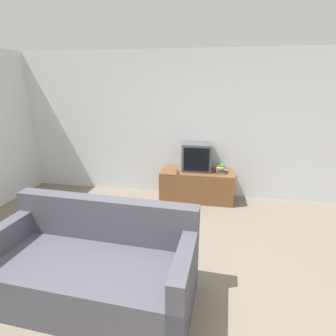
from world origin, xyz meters
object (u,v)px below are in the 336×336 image
(television, at_px, (197,157))
(book_stack, at_px, (221,169))
(remote_on_stand, at_px, (178,172))
(tv_stand, at_px, (197,186))
(couch, at_px, (94,269))

(television, distance_m, book_stack, 0.46)
(remote_on_stand, bearing_deg, tv_stand, 21.54)
(television, relative_size, book_stack, 2.39)
(couch, bearing_deg, remote_on_stand, 81.13)
(couch, xyz_separation_m, book_stack, (1.24, 2.48, 0.31))
(television, height_order, book_stack, television)
(tv_stand, distance_m, couch, 2.62)
(tv_stand, bearing_deg, book_stack, -0.20)
(tv_stand, height_order, couch, couch)
(book_stack, relative_size, remote_on_stand, 1.15)
(television, bearing_deg, remote_on_stand, -146.96)
(tv_stand, distance_m, book_stack, 0.53)
(tv_stand, relative_size, remote_on_stand, 6.91)
(tv_stand, bearing_deg, remote_on_stand, -158.46)
(book_stack, bearing_deg, remote_on_stand, -169.99)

